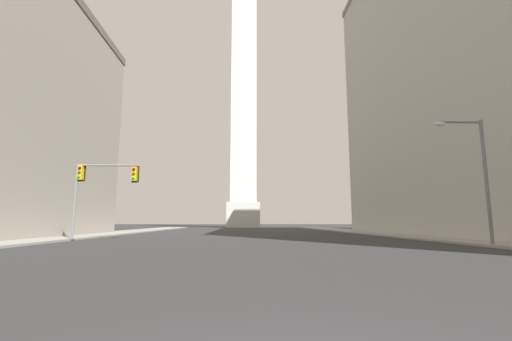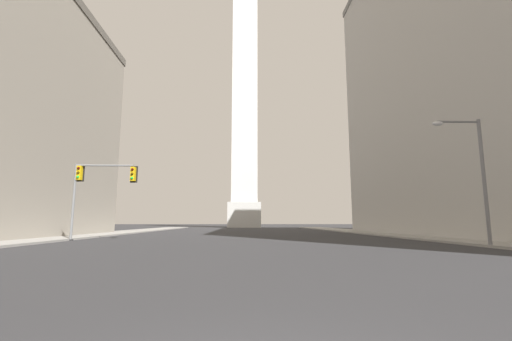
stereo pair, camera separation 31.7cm
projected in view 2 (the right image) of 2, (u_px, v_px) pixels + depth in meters
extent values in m
cube|color=gray|center=(74.00, 236.00, 31.54)|extent=(5.00, 100.64, 0.15)
cube|color=gray|center=(411.00, 236.00, 32.70)|extent=(5.00, 100.64, 0.15)
cube|color=silver|center=(244.00, 215.00, 85.61)|extent=(8.09, 8.09, 6.14)
cube|color=white|center=(245.00, 93.00, 90.38)|extent=(6.47, 6.47, 58.10)
cylinder|color=slate|center=(73.00, 202.00, 26.34)|extent=(0.18, 0.18, 5.90)
cylinder|color=#262626|center=(70.00, 240.00, 25.91)|extent=(0.40, 0.40, 0.10)
cube|color=#E5B20F|center=(80.00, 173.00, 26.69)|extent=(0.37, 0.37, 1.10)
cube|color=black|center=(81.00, 173.00, 26.87)|extent=(0.58, 0.09, 1.32)
sphere|color=#410907|center=(78.00, 168.00, 26.55)|extent=(0.22, 0.22, 0.22)
sphere|color=#483506|center=(78.00, 173.00, 26.50)|extent=(0.22, 0.22, 0.22)
sphere|color=green|center=(78.00, 177.00, 26.45)|extent=(0.22, 0.22, 0.22)
cylinder|color=slate|center=(105.00, 165.00, 26.85)|extent=(4.43, 0.14, 0.14)
sphere|color=slate|center=(76.00, 165.00, 26.77)|extent=(0.18, 0.18, 0.18)
cube|color=#E5B20F|center=(133.00, 174.00, 26.83)|extent=(0.37, 0.37, 1.10)
cube|color=black|center=(134.00, 174.00, 27.01)|extent=(0.58, 0.09, 1.32)
sphere|color=#410907|center=(132.00, 169.00, 26.69)|extent=(0.22, 0.22, 0.22)
sphere|color=#483506|center=(132.00, 174.00, 26.64)|extent=(0.22, 0.22, 0.22)
sphere|color=green|center=(132.00, 178.00, 26.59)|extent=(0.22, 0.22, 0.22)
cylinder|color=slate|center=(484.00, 182.00, 19.58)|extent=(0.20, 0.20, 7.38)
cylinder|color=slate|center=(458.00, 122.00, 20.06)|extent=(2.46, 0.12, 0.12)
sphere|color=slate|center=(478.00, 122.00, 20.11)|extent=(0.20, 0.20, 0.20)
ellipsoid|color=silver|center=(438.00, 124.00, 20.00)|extent=(0.64, 0.36, 0.26)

